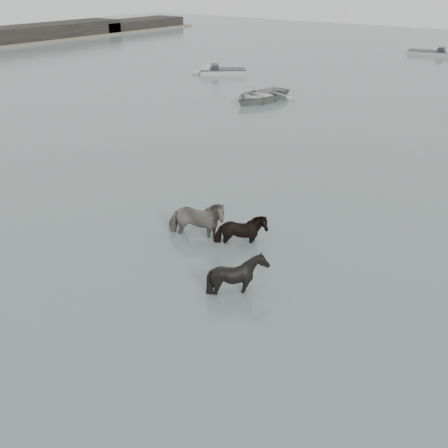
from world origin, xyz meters
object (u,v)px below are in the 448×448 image
Objects in this scene: pony_pinto at (196,212)px; pony_dark at (241,224)px; pony_black at (238,267)px; rowboat_lead at (260,93)px.

pony_dark is at bearing -99.39° from pony_pinto.
pony_black is (2.92, -1.87, -0.10)m from pony_pinto.
pony_pinto is 1.36× the size of pony_black.
pony_dark is (1.43, 0.37, -0.13)m from pony_pinto.
pony_black is 22.77m from rowboat_lead.
pony_pinto is at bearing 54.53° from pony_black.
pony_dark is 0.30× the size of rowboat_lead.
pony_pinto reaches higher than pony_dark.
pony_pinto is 1.41× the size of pony_dark.
pony_black is (1.49, -2.24, 0.02)m from pony_dark.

